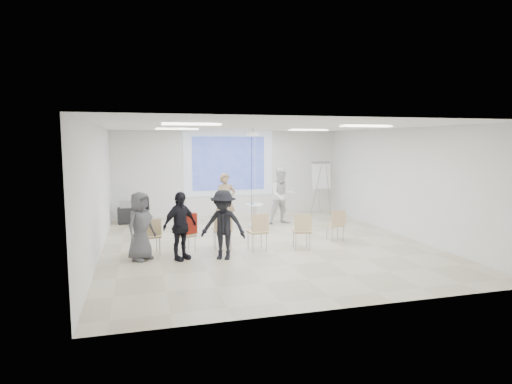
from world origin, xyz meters
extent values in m
cube|color=beige|center=(0.00, 0.00, -0.05)|extent=(8.00, 9.00, 0.10)
cube|color=white|center=(0.00, 0.00, 3.05)|extent=(8.00, 9.00, 0.10)
cube|color=silver|center=(0.00, 4.55, 1.50)|extent=(8.00, 0.10, 3.00)
cube|color=silver|center=(-4.05, 0.00, 1.50)|extent=(0.10, 9.00, 3.00)
cube|color=silver|center=(4.05, 0.00, 1.50)|extent=(0.10, 9.00, 3.00)
cube|color=silver|center=(0.00, 4.49, 1.85)|extent=(3.20, 0.01, 2.30)
cube|color=#354BB6|center=(0.00, 4.47, 1.85)|extent=(2.60, 0.01, 1.90)
cylinder|color=silver|center=(0.35, 2.23, 0.02)|extent=(0.48, 0.48, 0.05)
cylinder|color=silver|center=(0.35, 2.23, 0.34)|extent=(0.13, 0.13, 0.63)
cylinder|color=white|center=(0.35, 2.23, 0.67)|extent=(0.66, 0.66, 0.04)
cube|color=white|center=(0.39, 2.19, 0.70)|extent=(0.20, 0.15, 0.01)
cube|color=#4399CB|center=(0.28, 2.29, 0.71)|extent=(0.16, 0.21, 0.01)
imported|color=#9B7E5F|center=(-0.60, 2.08, 0.96)|extent=(0.72, 0.50, 1.91)
imported|color=white|center=(1.32, 2.46, 1.00)|extent=(1.00, 0.81, 2.00)
cube|color=white|center=(-0.42, 2.33, 1.26)|extent=(0.05, 0.13, 0.04)
cube|color=silver|center=(1.14, 2.71, 1.35)|extent=(0.04, 0.11, 0.04)
cube|color=tan|center=(-2.85, -0.34, 0.43)|extent=(0.47, 0.47, 0.04)
cube|color=tan|center=(-2.81, -0.53, 0.67)|extent=(0.41, 0.15, 0.38)
cylinder|color=gray|center=(-2.98, -0.53, 0.21)|extent=(0.02, 0.02, 0.42)
cylinder|color=gray|center=(-2.66, -0.47, 0.21)|extent=(0.02, 0.02, 0.42)
cylinder|color=gray|center=(-3.04, -0.22, 0.21)|extent=(0.02, 0.02, 0.42)
cylinder|color=gray|center=(-2.72, -0.15, 0.21)|extent=(0.02, 0.02, 0.42)
cube|color=tan|center=(-2.03, -0.34, 0.40)|extent=(0.49, 0.49, 0.04)
cube|color=tan|center=(-1.96, -0.50, 0.62)|extent=(0.37, 0.22, 0.35)
cylinder|color=gray|center=(-2.11, -0.53, 0.19)|extent=(0.03, 0.03, 0.39)
cylinder|color=#95999E|center=(-1.84, -0.41, 0.19)|extent=(0.03, 0.03, 0.39)
cylinder|color=gray|center=(-2.23, -0.26, 0.19)|extent=(0.03, 0.03, 0.39)
cylinder|color=#95989D|center=(-1.96, -0.14, 0.19)|extent=(0.03, 0.03, 0.39)
cube|color=tan|center=(-1.15, -0.25, 0.47)|extent=(0.46, 0.46, 0.04)
cube|color=tan|center=(-1.16, -0.46, 0.74)|extent=(0.45, 0.11, 0.42)
cylinder|color=#96989E|center=(-1.34, -0.42, 0.23)|extent=(0.02, 0.02, 0.46)
cylinder|color=gray|center=(-0.98, -0.44, 0.23)|extent=(0.02, 0.02, 0.46)
cylinder|color=#909398|center=(-1.32, -0.06, 0.23)|extent=(0.02, 0.02, 0.46)
cylinder|color=gray|center=(-0.96, -0.08, 0.23)|extent=(0.02, 0.02, 0.46)
cube|color=tan|center=(-0.36, -0.64, 0.46)|extent=(0.47, 0.47, 0.04)
cube|color=tan|center=(-0.34, -0.85, 0.71)|extent=(0.44, 0.13, 0.41)
cylinder|color=gray|center=(-0.52, -0.83, 0.22)|extent=(0.02, 0.02, 0.45)
cylinder|color=gray|center=(-0.17, -0.80, 0.22)|extent=(0.02, 0.02, 0.45)
cylinder|color=#94979C|center=(-0.55, -0.49, 0.22)|extent=(0.02, 0.02, 0.45)
cylinder|color=#94979C|center=(-0.21, -0.45, 0.22)|extent=(0.02, 0.02, 0.45)
cube|color=tan|center=(0.72, -0.81, 0.45)|extent=(0.48, 0.48, 0.04)
cube|color=tan|center=(0.68, -1.00, 0.69)|extent=(0.42, 0.16, 0.40)
cylinder|color=gray|center=(0.52, -0.94, 0.22)|extent=(0.03, 0.03, 0.44)
cylinder|color=#909398|center=(0.85, -1.00, 0.22)|extent=(0.03, 0.03, 0.44)
cylinder|color=gray|center=(0.58, -0.61, 0.22)|extent=(0.03, 0.03, 0.44)
cylinder|color=gray|center=(0.91, -0.67, 0.22)|extent=(0.03, 0.03, 0.44)
cube|color=tan|center=(1.91, -0.18, 0.42)|extent=(0.40, 0.40, 0.04)
cube|color=tan|center=(1.92, -0.37, 0.65)|extent=(0.39, 0.09, 0.37)
cylinder|color=#979A9F|center=(1.76, -0.35, 0.21)|extent=(0.02, 0.02, 0.41)
cylinder|color=gray|center=(2.08, -0.34, 0.21)|extent=(0.02, 0.02, 0.41)
cylinder|color=gray|center=(1.75, -0.03, 0.21)|extent=(0.02, 0.02, 0.41)
cylinder|color=#95979D|center=(2.07, -0.02, 0.21)|extent=(0.02, 0.02, 0.41)
cube|color=maroon|center=(-2.03, -0.56, 0.72)|extent=(0.50, 0.30, 0.47)
imported|color=black|center=(-1.15, -0.23, 0.51)|extent=(0.36, 0.27, 0.03)
imported|color=black|center=(-2.23, -0.98, 0.88)|extent=(1.19, 1.08, 1.75)
imported|color=black|center=(-1.30, -1.17, 0.88)|extent=(1.30, 1.05, 1.77)
imported|color=#535357|center=(-3.08, -0.76, 0.86)|extent=(0.97, 0.98, 1.71)
cylinder|color=gray|center=(2.95, 3.55, 0.89)|extent=(0.34, 0.20, 1.75)
cylinder|color=#92959A|center=(3.44, 3.56, 0.89)|extent=(0.33, 0.22, 1.75)
cylinder|color=gray|center=(3.19, 3.87, 0.89)|extent=(0.03, 0.39, 1.75)
cube|color=white|center=(3.19, 3.68, 1.44)|extent=(0.70, 0.22, 0.98)
cube|color=gray|center=(3.19, 3.72, 1.88)|extent=(0.72, 0.08, 0.07)
cube|color=black|center=(-3.52, 3.74, 0.27)|extent=(0.52, 0.43, 0.49)
cube|color=gray|center=(-3.52, 3.74, 0.63)|extent=(0.36, 0.32, 0.21)
cylinder|color=black|center=(-3.73, 3.61, 0.03)|extent=(0.06, 0.06, 0.06)
cylinder|color=black|center=(-3.34, 3.58, 0.03)|extent=(0.06, 0.06, 0.06)
cylinder|color=black|center=(-3.71, 3.90, 0.03)|extent=(0.06, 0.06, 0.06)
cylinder|color=black|center=(-3.32, 3.87, 0.03)|extent=(0.06, 0.06, 0.06)
cube|color=white|center=(0.10, 1.50, 2.82)|extent=(0.30, 0.25, 0.10)
cylinder|color=gray|center=(0.10, 1.50, 2.93)|extent=(0.04, 0.04, 0.14)
cylinder|color=black|center=(0.04, 1.42, 1.39)|extent=(0.01, 0.01, 2.77)
cylinder|color=white|center=(0.14, 1.40, 1.39)|extent=(0.01, 0.01, 2.77)
cube|color=white|center=(-2.00, 2.00, 2.97)|extent=(1.20, 0.30, 0.02)
cube|color=white|center=(2.00, 2.00, 2.97)|extent=(1.20, 0.30, 0.02)
cube|color=white|center=(-2.00, -1.50, 2.97)|extent=(1.20, 0.30, 0.02)
cube|color=white|center=(2.00, -1.50, 2.97)|extent=(1.20, 0.30, 0.02)
camera|label=1|loc=(-3.05, -10.40, 2.63)|focal=30.00mm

